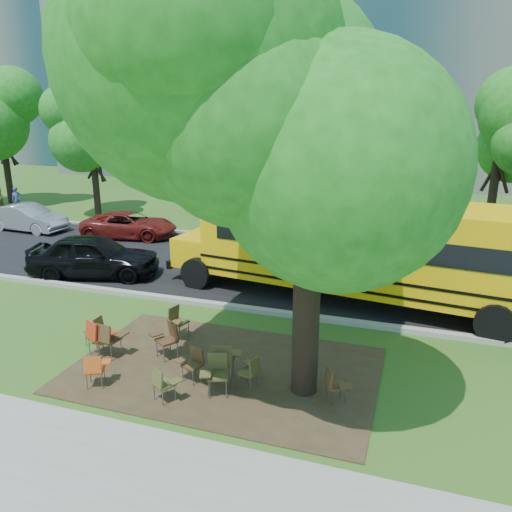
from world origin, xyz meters
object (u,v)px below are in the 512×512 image
(chair_10, at_px, (177,319))
(chair_1, at_px, (98,335))
(black_car, at_px, (94,256))
(school_bus, at_px, (385,247))
(main_tree, at_px, (313,102))
(chair_0, at_px, (108,337))
(chair_3, at_px, (193,361))
(chair_2, at_px, (95,367))
(chair_8, at_px, (96,327))
(chair_4, at_px, (163,382))
(chair_11, at_px, (224,359))
(chair_7, at_px, (334,383))
(pedestrian_a, at_px, (17,200))
(bg_car_silver, at_px, (28,218))
(chair_5, at_px, (216,370))
(bg_car_red, at_px, (129,225))
(chair_6, at_px, (251,369))
(chair_9, at_px, (168,336))

(chair_10, bearing_deg, chair_1, -26.21)
(black_car, bearing_deg, chair_10, -139.82)
(chair_1, bearing_deg, school_bus, 64.67)
(main_tree, bearing_deg, chair_0, -179.03)
(chair_3, bearing_deg, chair_2, 44.07)
(chair_0, height_order, black_car, black_car)
(chair_8, bearing_deg, school_bus, -52.30)
(main_tree, xyz_separation_m, school_bus, (1.15, 5.60, -4.13))
(chair_10, bearing_deg, school_bus, 144.39)
(chair_4, relative_size, chair_8, 1.01)
(chair_11, bearing_deg, school_bus, 51.07)
(main_tree, xyz_separation_m, chair_0, (-4.82, -0.08, -5.40))
(main_tree, height_order, chair_4, main_tree)
(main_tree, relative_size, chair_0, 10.22)
(chair_7, distance_m, pedestrian_a, 24.73)
(bg_car_silver, bearing_deg, chair_0, -127.55)
(pedestrian_a, bearing_deg, black_car, -97.47)
(chair_2, xyz_separation_m, chair_5, (2.58, 0.61, 0.07))
(chair_4, bearing_deg, chair_8, 175.20)
(chair_4, relative_size, chair_7, 1.02)
(main_tree, xyz_separation_m, bg_car_red, (-10.81, 10.36, -5.37))
(school_bus, bearing_deg, chair_3, -113.29)
(school_bus, distance_m, bg_car_red, 12.93)
(bg_car_red, bearing_deg, chair_7, -142.23)
(chair_6, height_order, chair_10, chair_10)
(chair_6, bearing_deg, chair_9, 89.50)
(school_bus, xyz_separation_m, pedestrian_a, (-21.18, 7.63, -1.09))
(chair_3, distance_m, chair_7, 3.14)
(black_car, bearing_deg, chair_3, -144.87)
(chair_5, bearing_deg, chair_11, -109.95)
(chair_0, relative_size, chair_1, 0.99)
(chair_9, bearing_deg, chair_8, 31.90)
(chair_9, distance_m, bg_car_red, 12.35)
(chair_3, relative_size, chair_7, 1.02)
(chair_2, relative_size, chair_6, 1.04)
(chair_1, height_order, chair_5, chair_1)
(black_car, relative_size, bg_car_red, 1.04)
(bg_car_red, xyz_separation_m, pedestrian_a, (-9.23, 2.87, 0.15))
(chair_7, relative_size, chair_10, 0.88)
(chair_5, relative_size, bg_car_silver, 0.22)
(chair_9, relative_size, chair_11, 0.98)
(chair_2, distance_m, black_car, 7.86)
(chair_8, distance_m, pedestrian_a, 19.27)
(chair_4, xyz_separation_m, black_car, (-6.26, 6.43, 0.29))
(chair_2, bearing_deg, chair_1, 99.08)
(school_bus, relative_size, bg_car_silver, 3.28)
(school_bus, distance_m, chair_4, 8.05)
(chair_0, height_order, chair_6, chair_0)
(chair_7, bearing_deg, bg_car_silver, -148.27)
(bg_car_red, bearing_deg, chair_3, -151.56)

